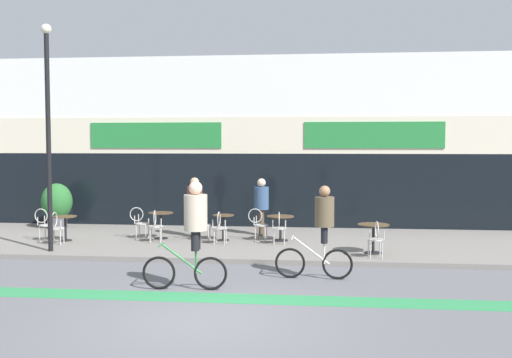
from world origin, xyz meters
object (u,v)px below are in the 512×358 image
Objects in this scene: bistro_table_1 at (161,220)px; cafe_chair_0_near at (56,226)px; cafe_chair_4_near at (376,237)px; cafe_chair_2_near at (220,225)px; bistro_table_2 at (223,223)px; cafe_chair_3_side at (258,222)px; cafe_chair_1_near at (155,224)px; bistro_table_4 at (373,232)px; cyclist_1 at (193,225)px; pedestrian_near_end at (195,202)px; bistro_table_3 at (281,223)px; cafe_chair_3_near at (279,226)px; cafe_chair_0_side at (44,222)px; lamp_post at (48,122)px; cafe_chair_1_side at (140,221)px; bistro_table_0 at (65,223)px; planter_pot at (57,204)px; cafe_chair_2_side at (201,222)px; cyclist_0 at (322,225)px; pedestrian_far_end at (261,202)px.

cafe_chair_0_near reaches higher than bistro_table_1.
cafe_chair_2_near is at bearing 64.12° from cafe_chair_4_near.
cafe_chair_4_near reaches higher than bistro_table_1.
cafe_chair_3_side is (0.98, 0.15, 0.01)m from bistro_table_2.
cafe_chair_0_near and cafe_chair_2_near have the same top height.
cafe_chair_1_near and cafe_chair_2_near have the same top height.
bistro_table_4 is (4.04, -1.51, 0.02)m from bistro_table_2.
cyclist_1 reaches higher than pedestrian_near_end.
bistro_table_3 is at bearing -173.91° from pedestrian_near_end.
bistro_table_3 is at bearing -3.04° from cafe_chair_3_near.
cafe_chair_3_near is at bearing 173.34° from pedestrian_near_end.
cafe_chair_1_near reaches higher than bistro_table_3.
bistro_table_2 is 0.81× the size of cafe_chair_0_side.
bistro_table_1 is 0.13× the size of lamp_post.
bistro_table_2 is at bearing 56.76° from cafe_chair_4_near.
cafe_chair_1_side is 5.98m from cyclist_1.
planter_pot is at bearing 119.19° from bistro_table_0.
cyclist_1 is 1.23× the size of pedestrian_near_end.
cafe_chair_0_side reaches higher than bistro_table_3.
cafe_chair_3_near is 7.72m from planter_pot.
cyclist_1 is (4.66, -4.01, 0.63)m from cafe_chair_0_near.
bistro_table_4 is 0.87× the size of cafe_chair_2_near.
lamp_post is at bearing -153.09° from bistro_table_2.
bistro_table_4 is (2.43, -1.65, 0.02)m from bistro_table_3.
bistro_table_4 is 5.94m from cafe_chair_1_near.
cafe_chair_2_near is 0.88m from cafe_chair_2_side.
cyclist_0 is at bearing -34.42° from planter_pot.
pedestrian_near_end is (4.79, -1.25, 0.26)m from planter_pot.
lamp_post reaches higher than bistro_table_1.
cafe_chair_0_side is 3.21m from cafe_chair_1_near.
bistro_table_4 is 0.37× the size of cyclist_1.
bistro_table_1 is 0.84× the size of cafe_chair_3_near.
pedestrian_near_end is at bearing 19.29° from cafe_chair_1_side.
cafe_chair_2_side is (3.77, 1.15, 0.00)m from cafe_chair_0_near.
cafe_chair_3_near is 1.78m from pedestrian_far_end.
lamp_post is (0.29, -0.93, 2.75)m from cafe_chair_0_near.
cafe_chair_3_side is 0.42× the size of cyclist_1.
pedestrian_far_end is (6.71, -0.76, 0.23)m from planter_pot.
cafe_chair_2_side and cafe_chair_3_near have the same top height.
cyclist_0 is at bearing 145.55° from pedestrian_near_end.
cyclist_0 is (8.49, -5.82, 0.25)m from planter_pot.
bistro_table_3 is at bearing 4.28° from cafe_chair_3_side.
cafe_chair_0_near reaches higher than bistro_table_2.
lamp_post is (-2.29, -1.58, 2.75)m from cafe_chair_1_near.
cafe_chair_0_side is at bearing 32.14° from pedestrian_near_end.
bistro_table_0 is 2.75m from planter_pot.
pedestrian_near_end reaches higher than cafe_chair_0_near.
bistro_table_3 is 4.28m from cyclist_0.
bistro_table_3 is (3.44, 0.02, -0.03)m from bistro_table_1.
bistro_table_3 is at bearing 0.32° from bistro_table_1.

